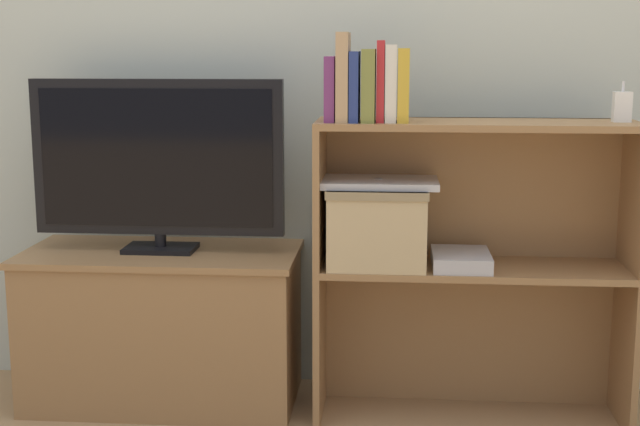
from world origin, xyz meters
The scene contains 16 objects.
wall_back centered at (0.00, 0.44, 1.20)m, with size 10.00×0.05×2.40m.
tv_stand centered at (-0.51, 0.20, 0.25)m, with size 0.86×0.42×0.49m.
tv centered at (-0.51, 0.20, 0.78)m, with size 0.78×0.14×0.53m.
bookshelf_lower_tier centered at (0.46, 0.21, 0.30)m, with size 0.94×0.29×0.48m.
bookshelf_upper_tier centered at (0.46, 0.20, 0.76)m, with size 0.94×0.29×0.43m.
book_plum centered at (0.03, 0.10, 1.00)m, with size 0.03×0.14×0.19m.
book_tan centered at (0.07, 0.10, 1.04)m, with size 0.03×0.16×0.25m.
book_navy centered at (0.10, 0.10, 1.01)m, with size 0.03×0.16×0.20m.
book_olive centered at (0.14, 0.10, 1.01)m, with size 0.04×0.16×0.21m.
book_crimson centered at (0.18, 0.10, 1.03)m, with size 0.02×0.12×0.23m.
book_ivory centered at (0.21, 0.10, 1.02)m, with size 0.03×0.13×0.22m.
book_mustard centered at (0.24, 0.10, 1.02)m, with size 0.03×0.13×0.21m.
baby_monitor centered at (0.87, 0.15, 0.95)m, with size 0.05×0.03×0.12m.
storage_basket_left centered at (0.17, 0.13, 0.61)m, with size 0.30×0.26×0.24m.
laptop centered at (0.17, 0.13, 0.73)m, with size 0.35×0.21×0.02m.
magazine_stack centered at (0.42, 0.12, 0.50)m, with size 0.17×0.22×0.04m.
Camera 1 is at (0.22, -2.47, 1.12)m, focal length 50.00 mm.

